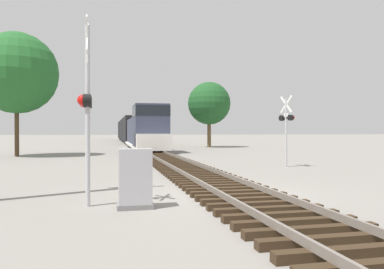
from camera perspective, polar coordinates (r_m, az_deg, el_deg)
ground_plane at (r=11.27m, az=5.98°, el=-9.02°), size 400.00×400.00×0.00m
rail_track_bed at (r=11.25m, az=5.98°, el=-8.34°), size 2.60×160.00×0.31m
freight_train at (r=61.36m, az=-9.27°, el=0.62°), size 2.89×63.10×4.16m
crossing_signal_near at (r=9.63m, az=-15.80°, el=4.57°), size 0.33×1.00×4.63m
crossing_signal_far at (r=20.12m, az=14.20°, el=1.73°), size 0.50×1.01×3.73m
relay_cabinet at (r=9.18m, az=-8.66°, el=-6.72°), size 0.86×0.54×1.44m
tree_far_right at (r=30.84m, az=-25.17°, el=8.47°), size 6.00×6.00×9.18m
tree_mid_background at (r=43.85m, az=2.63°, el=4.75°), size 4.98×4.98×7.63m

